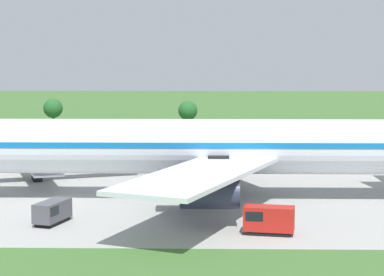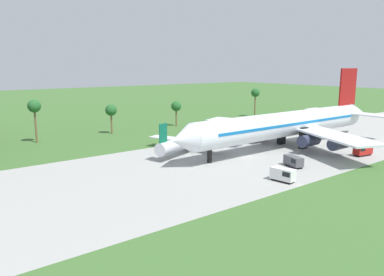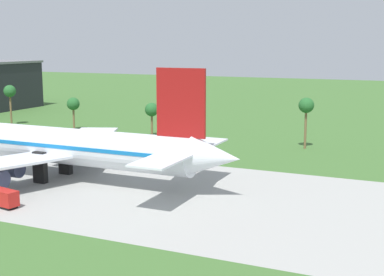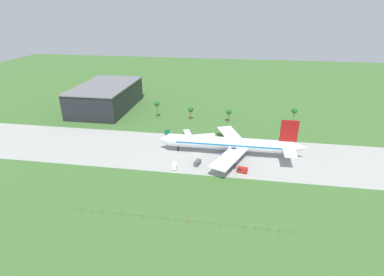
{
  "view_description": "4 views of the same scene",
  "coord_description": "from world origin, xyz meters",
  "views": [
    {
      "loc": [
        17.36,
        -81.22,
        16.34
      ],
      "look_at": [
        15.58,
        0.54,
        7.26
      ],
      "focal_mm": 65.0,
      "sensor_mm": 36.0,
      "label": 1
    },
    {
      "loc": [
        -62.81,
        -61.02,
        21.32
      ],
      "look_at": [
        -15.3,
        0.54,
        6.26
      ],
      "focal_mm": 35.0,
      "sensor_mm": 36.0,
      "label": 2
    },
    {
      "loc": [
        80.73,
        -75.88,
        24.35
      ],
      "look_at": [
        46.47,
        0.54,
        9.51
      ],
      "focal_mm": 50.0,
      "sensor_mm": 36.0,
      "label": 3
    },
    {
      "loc": [
        19.23,
        -138.21,
        70.79
      ],
      "look_at": [
        -3.71,
        5.0,
        6.0
      ],
      "focal_mm": 28.0,
      "sensor_mm": 36.0,
      "label": 4
    }
  ],
  "objects": [
    {
      "name": "baggage_tug",
      "position": [
        23.1,
        -16.75,
        1.45
      ],
      "size": [
        5.01,
        2.79,
        2.7
      ],
      "color": "black",
      "rests_on": "ground_plane"
    },
    {
      "name": "jet_airliner",
      "position": [
        17.35,
        0.54,
        6.2
      ],
      "size": [
        75.11,
        53.97,
        20.57
      ],
      "color": "silver",
      "rests_on": "ground_plane"
    },
    {
      "name": "palm_tree_row",
      "position": [
        5.67,
        47.45,
        8.58
      ],
      "size": [
        92.48,
        3.6,
        12.14
      ],
      "color": "brown",
      "rests_on": "ground_plane"
    }
  ]
}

